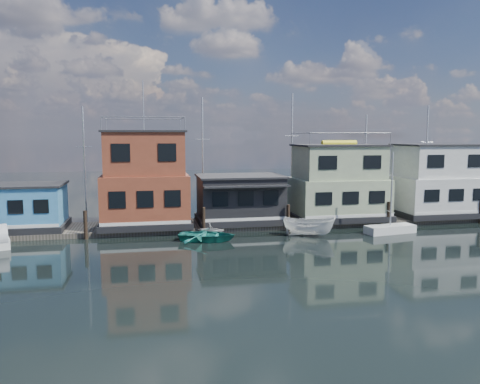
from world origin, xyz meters
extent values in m
plane|color=black|center=(0.00, 0.00, 0.00)|extent=(160.00, 160.00, 0.00)
cube|color=#595147|center=(0.00, 12.00, 0.20)|extent=(48.00, 5.00, 0.40)
cube|color=black|center=(-18.00, 12.00, 0.65)|extent=(6.40, 4.90, 0.50)
cube|color=#428EC7|center=(-18.00, 12.00, 2.40)|extent=(6.00, 4.50, 3.00)
cube|color=black|center=(-18.00, 12.00, 3.98)|extent=(6.30, 4.80, 0.16)
cube|color=black|center=(-8.50, 12.00, 0.65)|extent=(7.40, 5.90, 0.50)
cube|color=brown|center=(-8.50, 12.00, 2.77)|extent=(7.00, 5.50, 3.74)
cube|color=brown|center=(-8.50, 12.00, 6.37)|extent=(6.30, 4.95, 3.46)
cube|color=black|center=(-8.50, 12.00, 8.18)|extent=(6.65, 5.23, 0.16)
cylinder|color=silver|center=(-8.50, 12.00, 10.26)|extent=(0.08, 0.08, 4.00)
cube|color=black|center=(-0.50, 12.00, 0.65)|extent=(7.40, 5.40, 0.50)
cube|color=black|center=(-0.50, 12.00, 2.60)|extent=(7.00, 5.00, 3.40)
cube|color=black|center=(-0.50, 12.00, 4.38)|extent=(7.30, 5.30, 0.16)
cube|color=black|center=(-0.50, 9.20, 3.79)|extent=(7.00, 1.20, 0.12)
cube|color=black|center=(8.50, 12.00, 0.65)|extent=(8.40, 5.90, 0.50)
cube|color=#9FAF88|center=(8.50, 12.00, 2.46)|extent=(8.00, 5.50, 3.12)
cube|color=#9FAF88|center=(8.50, 12.00, 5.46)|extent=(7.20, 4.95, 2.88)
cube|color=black|center=(8.50, 12.00, 6.98)|extent=(7.60, 5.23, 0.16)
cylinder|color=yellow|center=(8.50, 12.00, 7.15)|extent=(3.20, 0.56, 0.56)
cube|color=black|center=(18.50, 12.00, 0.65)|extent=(8.40, 5.90, 0.50)
cube|color=silver|center=(18.50, 12.00, 2.46)|extent=(8.00, 5.50, 3.12)
cube|color=silver|center=(18.50, 12.00, 5.46)|extent=(7.20, 4.95, 2.88)
cube|color=black|center=(18.50, 12.00, 6.98)|extent=(7.60, 5.23, 0.16)
cylinder|color=#2D2116|center=(-13.00, 9.20, 1.10)|extent=(0.28, 0.28, 2.20)
cylinder|color=#2D2116|center=(-4.00, 9.20, 1.10)|extent=(0.28, 0.28, 2.20)
cylinder|color=#2D2116|center=(3.00, 9.20, 1.10)|extent=(0.28, 0.28, 2.20)
cylinder|color=#2D2116|center=(12.00, 9.20, 1.10)|extent=(0.28, 0.28, 2.20)
cylinder|color=silver|center=(-14.00, 18.00, 5.25)|extent=(0.16, 0.16, 10.50)
cylinder|color=silver|center=(-14.00, 18.00, 6.83)|extent=(1.40, 0.06, 0.06)
cylinder|color=silver|center=(-3.00, 18.00, 5.75)|extent=(0.16, 0.16, 11.50)
cylinder|color=silver|center=(-3.00, 18.00, 7.48)|extent=(1.40, 0.06, 0.06)
cylinder|color=silver|center=(6.00, 18.00, 6.00)|extent=(0.16, 0.16, 12.00)
cylinder|color=silver|center=(6.00, 18.00, 7.80)|extent=(1.40, 0.06, 0.06)
cylinder|color=silver|center=(14.00, 18.00, 5.00)|extent=(0.16, 0.16, 10.00)
cylinder|color=silver|center=(14.00, 18.00, 6.50)|extent=(1.40, 0.06, 0.06)
cylinder|color=silver|center=(21.00, 18.00, 5.50)|extent=(0.16, 0.16, 11.00)
cylinder|color=silver|center=(21.00, 18.00, 7.15)|extent=(1.40, 0.06, 0.06)
cube|color=silver|center=(10.84, 6.79, 0.32)|extent=(4.32, 2.03, 0.65)
cylinder|color=silver|center=(10.84, 6.79, 3.60)|extent=(0.12, 0.12, 5.91)
cube|color=silver|center=(10.84, 6.79, 1.75)|extent=(0.26, 1.28, 0.05)
imported|color=white|center=(4.00, 6.96, 0.79)|extent=(4.34, 3.19, 1.58)
imported|color=beige|center=(-3.50, 8.46, 0.54)|extent=(2.49, 2.31, 1.08)
imported|color=#227F74|center=(-4.03, 6.80, 0.44)|extent=(4.94, 4.14, 0.88)
camera|label=1|loc=(-8.25, -27.27, 7.84)|focal=35.00mm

